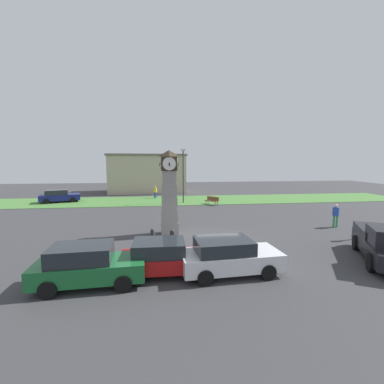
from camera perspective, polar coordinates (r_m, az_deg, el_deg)
name	(u,v)px	position (r m, az deg, el deg)	size (l,w,h in m)	color
ground_plane	(214,239)	(16.22, 4.99, -10.34)	(87.50, 87.50, 0.00)	#38383A
clock_tower	(169,194)	(16.74, -5.06, -0.53)	(1.28, 1.27, 5.49)	gray
bollard_near_tower	(153,238)	(14.72, -8.74, -9.99)	(0.23, 0.23, 1.07)	#333338
bollard_mid_row	(172,240)	(14.12, -4.36, -10.49)	(0.28, 0.28, 1.15)	#333338
car_navy_sedan	(88,265)	(11.05, -22.10, -14.79)	(4.21, 2.03, 1.60)	#19602D
car_near_tower	(164,257)	(11.28, -6.28, -14.19)	(3.94, 1.92, 1.46)	#A51111
car_by_building	(228,256)	(11.34, 8.11, -13.92)	(4.34, 2.15, 1.52)	silver
car_end_of_row	(59,196)	(33.75, -27.44, -0.78)	(4.65, 3.07, 1.50)	navy
bench	(212,200)	(28.45, 4.49, -1.80)	(1.45, 1.55, 0.90)	brown
pedestrian_near_bench	(155,191)	(33.54, -8.18, 0.14)	(0.46, 0.38, 1.61)	#264CA5
pedestrian_crossing_lot	(336,214)	(21.47, 29.32, -4.30)	(0.44, 0.46, 1.69)	#338C4C
street_lamp_far_side	(183,172)	(29.41, -1.97, 4.47)	(0.50, 0.24, 6.17)	#333338
warehouse_blue_far	(147,173)	(40.92, -9.90, 4.16)	(12.02, 7.76, 5.88)	#B7A88E
grass_verge_far	(198,200)	(31.88, 1.25, -1.77)	(52.50, 7.64, 0.04)	#477A38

